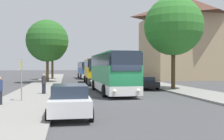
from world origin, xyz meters
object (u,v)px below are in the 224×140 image
Objects in this scene: bus_front at (112,72)px; tree_left_near at (52,48)px; bus_rear at (86,70)px; parked_car_right_near at (144,83)px; tree_left_far at (47,41)px; bus_stop_sign at (21,75)px; bus_middle at (95,71)px; pedestrian_waiting_near at (44,84)px; tree_right_near at (173,26)px; parked_car_left_curb at (70,100)px.

bus_front is 1.37× the size of tree_left_near.
bus_rear is 2.49× the size of parked_car_right_near.
bus_front is at bearing -66.81° from tree_left_far.
bus_rear is at bearing 78.76° from bus_stop_sign.
bus_middle reaches higher than pedestrian_waiting_near.
tree_left_near is (-6.32, -3.04, 3.95)m from bus_rear.
tree_right_near is (12.43, 2.62, 5.45)m from pedestrian_waiting_near.
tree_right_near reaches higher than parked_car_left_curb.
tree_left_near is 27.29m from tree_right_near.
tree_right_near is (13.05, -23.96, 0.75)m from tree_left_near.
bus_front reaches higher than bus_rear.
bus_rear is 1.14× the size of tree_left_far.
bus_stop_sign is (-6.76, -34.01, 0.11)m from bus_rear.
bus_stop_sign is 15.88m from tree_right_near.
parked_car_left_curb is at bearing -97.53° from bus_rear.
tree_left_far is at bearing -91.34° from tree_left_near.
tree_left_far is (-10.79, 12.58, 5.41)m from parked_car_right_near.
bus_front is 1.16× the size of tree_right_near.
tree_left_far reaches higher than bus_rear.
parked_car_left_curb is at bearing -97.40° from bus_middle.
bus_front is 28.50m from bus_rear.
tree_left_near is (-6.41, 12.38, 3.87)m from bus_middle.
pedestrian_waiting_near is at bearing -110.47° from bus_middle.
bus_front reaches higher than parked_car_right_near.
bus_rear is at bearing 85.05° from parked_car_left_curb.
bus_rear is 39.43m from parked_car_left_curb.
bus_middle is at bearing -22.06° from tree_left_far.
parked_car_right_near is 14.07m from bus_stop_sign.
parked_car_left_curb is (-3.83, -23.82, -1.00)m from bus_middle.
tree_left_far is at bearing 96.54° from parked_car_left_curb.
bus_front is 1.05× the size of bus_rear.
bus_front is 5.28m from parked_car_right_near.
parked_car_right_near is 17.44m from tree_left_far.
pedestrian_waiting_near is (-5.70, -29.62, -0.75)m from bus_rear.
tree_left_near is 9.70m from tree_left_far.
bus_middle is at bearing -131.50° from pedestrian_waiting_near.
parked_car_right_near is at bearing -64.63° from tree_left_near.
pedestrian_waiting_near is (1.06, 4.38, -0.86)m from bus_stop_sign.
parked_car_right_near is 25.15m from tree_left_near.
tree_left_far is 0.98× the size of tree_right_near.
bus_stop_sign is 1.66× the size of pedestrian_waiting_near.
tree_left_far is (-6.64, 2.69, 4.31)m from bus_middle.
bus_stop_sign reaches higher than parked_car_left_curb.
parked_car_right_near is 2.51× the size of pedestrian_waiting_near.
parked_car_right_near is (7.98, 13.93, -0.09)m from parked_car_left_curb.
bus_stop_sign is at bearing -90.58° from tree_left_far.
bus_middle is 6.87× the size of pedestrian_waiting_near.
parked_car_right_near is at bearing 36.91° from bus_front.
bus_front is 6.55× the size of pedestrian_waiting_near.
tree_left_far is at bearing 89.42° from bus_stop_sign.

